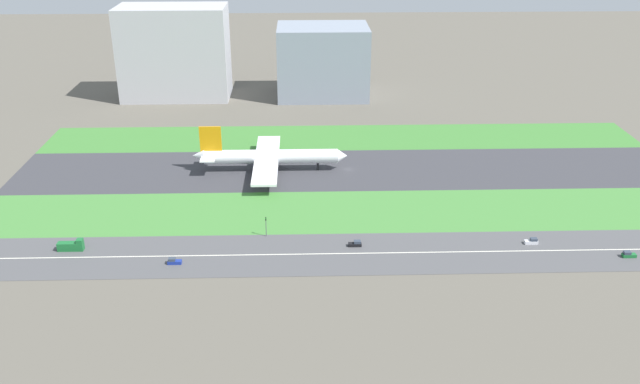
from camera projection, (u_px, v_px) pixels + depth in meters
The scene contains 16 objects.
ground_plane at pixel (348, 170), 290.44m from camera, with size 800.00×800.00×0.00m, color #5B564C.
runway at pixel (348, 169), 290.42m from camera, with size 280.00×46.00×0.10m, color #38383D.
grass_median_north at pixel (342, 137), 327.84m from camera, with size 280.00×36.00×0.10m, color #3D7A33.
grass_median_south at pixel (355, 211), 253.00m from camera, with size 280.00×36.00×0.10m, color #427F38.
highway at pixel (363, 253), 223.79m from camera, with size 280.00×28.00×0.10m, color #4C4C4F.
highway_centerline at pixel (363, 253), 223.76m from camera, with size 266.00×0.50×0.01m, color silver.
airliner at pixel (267, 157), 286.98m from camera, with size 65.00×56.00×19.70m.
car_3 at pixel (532, 241), 229.54m from camera, with size 4.40×1.80×2.00m.
car_1 at pixel (629, 255), 221.19m from camera, with size 4.40×1.80×2.00m.
car_2 at pixel (174, 261), 217.23m from camera, with size 4.40×1.80×2.00m.
car_0 at pixel (356, 244), 227.94m from camera, with size 4.40×1.80×2.00m.
truck_0 at pixel (71, 246), 225.10m from camera, with size 8.40×2.50×4.00m.
traffic_light at pixel (266, 225), 233.05m from camera, with size 0.36×0.50×7.20m.
terminal_building at pixel (175, 53), 381.70m from camera, with size 59.62×31.12×50.90m, color #B2B2B7.
hangar_building at pixel (323, 61), 386.22m from camera, with size 50.84×37.56×39.67m, color gray.
fuel_tank_west at pixel (313, 64), 432.08m from camera, with size 17.43×17.43×15.59m, color silver.
Camera 1 is at (-19.82, -268.65, 109.65)m, focal length 38.32 mm.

